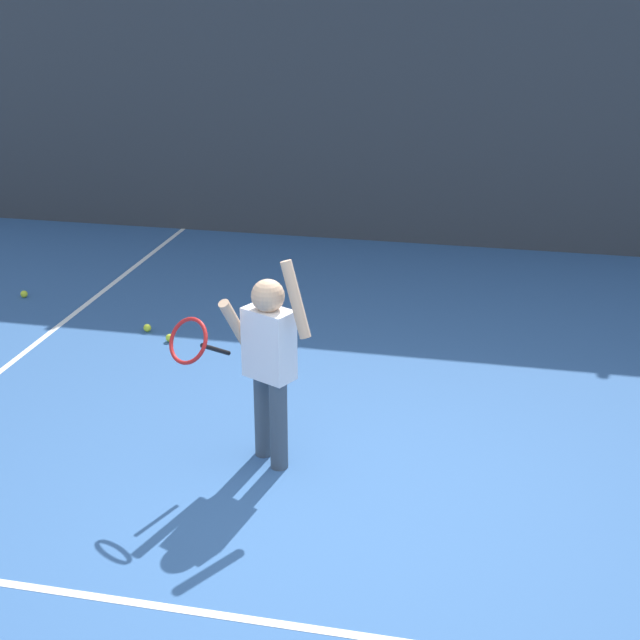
{
  "coord_description": "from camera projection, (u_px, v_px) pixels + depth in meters",
  "views": [
    {
      "loc": [
        0.85,
        -4.21,
        2.93
      ],
      "look_at": [
        -0.24,
        0.88,
        0.85
      ],
      "focal_mm": 50.64,
      "sensor_mm": 36.0,
      "label": 1
    }
  ],
  "objects": [
    {
      "name": "back_fence_windscreen",
      "position": [
        435.0,
        95.0,
        9.46
      ],
      "size": [
        13.98,
        0.08,
        3.23
      ],
      "primitive_type": "cube",
      "color": "#383D42",
      "rests_on": "ground"
    },
    {
      "name": "tennis_player",
      "position": [
        266.0,
        355.0,
        5.41
      ],
      "size": [
        0.87,
        0.55,
        1.35
      ],
      "rotation": [
        0.0,
        0.0,
        -0.45
      ],
      "color": "#3F4C59",
      "rests_on": "ground"
    },
    {
      "name": "court_line_baseline",
      "position": [
        292.0,
        626.0,
        4.27
      ],
      "size": [
        9.0,
        0.05,
        0.0
      ],
      "primitive_type": "cube",
      "color": "white",
      "rests_on": "ground"
    },
    {
      "name": "fence_post_1",
      "position": [
        228.0,
        82.0,
        9.93
      ],
      "size": [
        0.09,
        0.09,
        3.38
      ],
      "primitive_type": "cylinder",
      "color": "slate",
      "rests_on": "ground"
    },
    {
      "name": "tennis_ball_4",
      "position": [
        24.0,
        294.0,
        8.42
      ],
      "size": [
        0.07,
        0.07,
        0.07
      ],
      "primitive_type": "sphere",
      "color": "#CCE033",
      "rests_on": "ground"
    },
    {
      "name": "ground_plane",
      "position": [
        330.0,
        520.0,
        5.07
      ],
      "size": [
        20.0,
        20.0,
        0.0
      ],
      "primitive_type": "plane",
      "color": "#335B93"
    },
    {
      "name": "tennis_ball_2",
      "position": [
        147.0,
        328.0,
        7.64
      ],
      "size": [
        0.07,
        0.07,
        0.07
      ],
      "primitive_type": "sphere",
      "color": "#CCE033",
      "rests_on": "ground"
    },
    {
      "name": "tennis_ball_1",
      "position": [
        170.0,
        338.0,
        7.44
      ],
      "size": [
        0.07,
        0.07,
        0.07
      ],
      "primitive_type": "sphere",
      "color": "#CCE033",
      "rests_on": "ground"
    }
  ]
}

